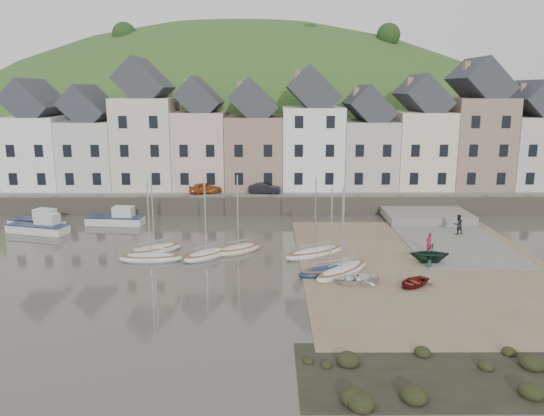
{
  "coord_description": "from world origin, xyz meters",
  "views": [
    {
      "loc": [
        -0.23,
        -36.87,
        12.49
      ],
      "look_at": [
        0.0,
        6.0,
        3.0
      ],
      "focal_mm": 35.65,
      "sensor_mm": 36.0,
      "label": 1
    }
  ],
  "objects_px": {
    "rowboat_red": "(413,282)",
    "car_right": "(265,188)",
    "person_red": "(429,242)",
    "person_dark": "(458,224)",
    "rowboat_green": "(429,253)",
    "car_left": "(206,188)",
    "rowboat_white": "(355,278)",
    "sailboat_0": "(155,250)"
  },
  "relations": [
    {
      "from": "person_red",
      "to": "person_dark",
      "type": "xyz_separation_m",
      "value": [
        4.09,
        5.36,
        0.07
      ]
    },
    {
      "from": "rowboat_white",
      "to": "person_dark",
      "type": "height_order",
      "value": "person_dark"
    },
    {
      "from": "rowboat_white",
      "to": "car_right",
      "type": "bearing_deg",
      "value": -172.88
    },
    {
      "from": "person_dark",
      "to": "car_right",
      "type": "distance_m",
      "value": 20.21
    },
    {
      "from": "rowboat_white",
      "to": "car_right",
      "type": "distance_m",
      "value": 23.81
    },
    {
      "from": "person_red",
      "to": "car_left",
      "type": "bearing_deg",
      "value": -73.76
    },
    {
      "from": "rowboat_red",
      "to": "car_right",
      "type": "xyz_separation_m",
      "value": [
        -9.72,
        23.58,
        1.84
      ]
    },
    {
      "from": "rowboat_white",
      "to": "rowboat_red",
      "type": "xyz_separation_m",
      "value": [
        3.65,
        -0.62,
        -0.04
      ]
    },
    {
      "from": "sailboat_0",
      "to": "car_right",
      "type": "bearing_deg",
      "value": 62.25
    },
    {
      "from": "rowboat_green",
      "to": "rowboat_red",
      "type": "height_order",
      "value": "rowboat_green"
    },
    {
      "from": "rowboat_red",
      "to": "car_left",
      "type": "xyz_separation_m",
      "value": [
        -16.01,
        23.58,
        1.86
      ]
    },
    {
      "from": "sailboat_0",
      "to": "person_dark",
      "type": "relative_size",
      "value": 3.62
    },
    {
      "from": "car_left",
      "to": "car_right",
      "type": "distance_m",
      "value": 6.29
    },
    {
      "from": "rowboat_red",
      "to": "car_left",
      "type": "bearing_deg",
      "value": 173.45
    },
    {
      "from": "rowboat_white",
      "to": "car_right",
      "type": "xyz_separation_m",
      "value": [
        -6.07,
        22.95,
        1.8
      ]
    },
    {
      "from": "rowboat_green",
      "to": "car_right",
      "type": "bearing_deg",
      "value": -144.21
    },
    {
      "from": "rowboat_red",
      "to": "car_right",
      "type": "height_order",
      "value": "car_right"
    },
    {
      "from": "rowboat_white",
      "to": "rowboat_green",
      "type": "distance_m",
      "value": 7.36
    },
    {
      "from": "car_left",
      "to": "rowboat_green",
      "type": "bearing_deg",
      "value": -154.93
    },
    {
      "from": "person_red",
      "to": "car_left",
      "type": "height_order",
      "value": "car_left"
    },
    {
      "from": "person_red",
      "to": "person_dark",
      "type": "height_order",
      "value": "person_dark"
    },
    {
      "from": "sailboat_0",
      "to": "person_dark",
      "type": "bearing_deg",
      "value": 11.16
    },
    {
      "from": "rowboat_white",
      "to": "rowboat_green",
      "type": "xyz_separation_m",
      "value": [
        6.06,
        4.14,
        0.43
      ]
    },
    {
      "from": "sailboat_0",
      "to": "person_red",
      "type": "distance_m",
      "value": 21.25
    },
    {
      "from": "car_left",
      "to": "person_dark",
      "type": "bearing_deg",
      "value": -134.94
    },
    {
      "from": "rowboat_green",
      "to": "rowboat_red",
      "type": "relative_size",
      "value": 1.08
    },
    {
      "from": "sailboat_0",
      "to": "person_dark",
      "type": "distance_m",
      "value": 25.82
    },
    {
      "from": "rowboat_green",
      "to": "person_red",
      "type": "bearing_deg",
      "value": 167.84
    },
    {
      "from": "car_left",
      "to": "car_right",
      "type": "relative_size",
      "value": 1.01
    },
    {
      "from": "person_red",
      "to": "person_dark",
      "type": "distance_m",
      "value": 6.74
    },
    {
      "from": "sailboat_0",
      "to": "rowboat_green",
      "type": "bearing_deg",
      "value": -7.54
    },
    {
      "from": "sailboat_0",
      "to": "person_dark",
      "type": "xyz_separation_m",
      "value": [
        25.32,
        5.0,
        0.73
      ]
    },
    {
      "from": "person_red",
      "to": "car_left",
      "type": "relative_size",
      "value": 0.46
    },
    {
      "from": "rowboat_white",
      "to": "car_left",
      "type": "height_order",
      "value": "car_left"
    },
    {
      "from": "rowboat_white",
      "to": "person_red",
      "type": "relative_size",
      "value": 1.87
    },
    {
      "from": "rowboat_red",
      "to": "person_dark",
      "type": "xyz_separation_m",
      "value": [
        7.14,
        12.49,
        0.67
      ]
    },
    {
      "from": "rowboat_red",
      "to": "car_right",
      "type": "relative_size",
      "value": 0.75
    },
    {
      "from": "person_red",
      "to": "car_left",
      "type": "distance_m",
      "value": 25.21
    },
    {
      "from": "sailboat_0",
      "to": "rowboat_white",
      "type": "height_order",
      "value": "sailboat_0"
    },
    {
      "from": "rowboat_white",
      "to": "car_left",
      "type": "xyz_separation_m",
      "value": [
        -12.36,
        22.95,
        1.82
      ]
    },
    {
      "from": "rowboat_green",
      "to": "person_dark",
      "type": "relative_size",
      "value": 1.6
    },
    {
      "from": "car_right",
      "to": "person_dark",
      "type": "bearing_deg",
      "value": -120.52
    }
  ]
}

